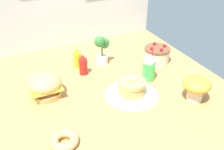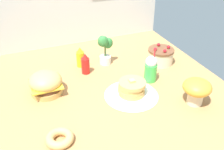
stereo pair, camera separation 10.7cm
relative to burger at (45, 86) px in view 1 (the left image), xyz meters
The scene contains 12 objects.
ground_plane 0.56m from the burger, 24.14° to the right, with size 1.93×2.17×0.02m, color #B27F4C.
back_wall 1.07m from the burger, 59.65° to the left, with size 1.93×0.04×0.97m.
doily_mat 0.69m from the burger, 25.25° to the right, with size 0.43×0.43×0.00m, color white.
burger is the anchor object (origin of this frame).
pancake_stack 0.69m from the burger, 25.30° to the right, with size 0.34×0.34×0.15m.
layer_cake 1.12m from the burger, ahead, with size 0.25×0.25×0.18m.
ketchup_bottle 0.43m from the burger, 24.84° to the left, with size 0.07×0.07×0.20m.
mustard_bottle 0.50m from the burger, 40.00° to the left, with size 0.07×0.07×0.20m.
cream_soda_cup 0.88m from the burger, ahead, with size 0.11×0.11×0.30m.
donut_pink_glaze 0.58m from the burger, 92.18° to the right, with size 0.18×0.18×0.06m.
potted_plant 0.68m from the burger, 24.52° to the left, with size 0.15×0.11×0.30m.
mushroom_stool 1.18m from the burger, 28.81° to the right, with size 0.22×0.22×0.21m.
Camera 1 is at (-0.77, -1.57, 1.26)m, focal length 42.44 mm.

